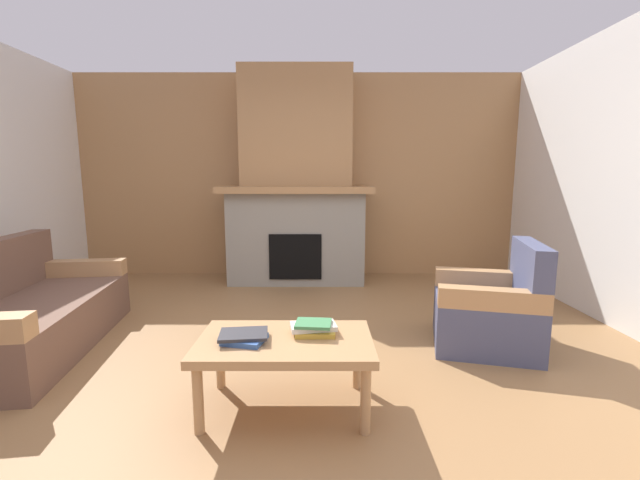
% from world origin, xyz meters
% --- Properties ---
extents(ground, '(9.00, 9.00, 0.00)m').
position_xyz_m(ground, '(0.00, 0.00, 0.00)').
color(ground, olive).
extents(wall_back_wood_panel, '(6.00, 0.12, 2.70)m').
position_xyz_m(wall_back_wood_panel, '(0.00, 3.00, 1.35)').
color(wall_back_wood_panel, '#A87A4C').
rests_on(wall_back_wood_panel, ground).
extents(fireplace, '(1.90, 0.82, 2.70)m').
position_xyz_m(fireplace, '(0.00, 2.62, 1.16)').
color(fireplace, gray).
rests_on(fireplace, ground).
extents(couch, '(1.07, 1.90, 0.85)m').
position_xyz_m(couch, '(-1.98, 0.38, 0.29)').
color(couch, brown).
rests_on(couch, ground).
extents(armchair, '(0.92, 0.92, 0.85)m').
position_xyz_m(armchair, '(1.67, 0.47, 0.29)').
color(armchair, '#474C6B').
rests_on(armchair, ground).
extents(coffee_table, '(1.00, 0.60, 0.43)m').
position_xyz_m(coffee_table, '(0.10, -0.44, 0.38)').
color(coffee_table, tan).
rests_on(coffee_table, ground).
extents(book_stack_near_edge, '(0.29, 0.24, 0.05)m').
position_xyz_m(book_stack_near_edge, '(-0.13, -0.48, 0.46)').
color(book_stack_near_edge, '#335699').
rests_on(book_stack_near_edge, coffee_table).
extents(book_stack_center, '(0.29, 0.20, 0.08)m').
position_xyz_m(book_stack_center, '(0.27, -0.38, 0.47)').
color(book_stack_center, gold).
rests_on(book_stack_center, coffee_table).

